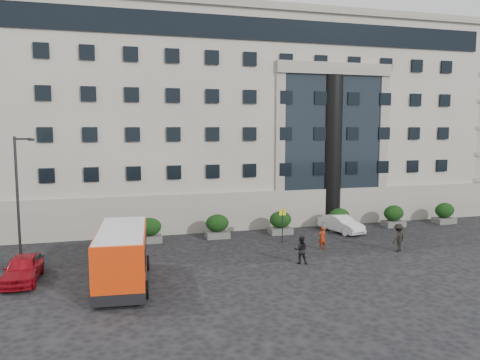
# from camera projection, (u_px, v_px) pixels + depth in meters

# --- Properties ---
(ground) EXTENTS (120.00, 120.00, 0.00)m
(ground) POSITION_uv_depth(u_px,v_px,m) (227.00, 268.00, 28.46)
(ground) COLOR black
(ground) RESTS_ON ground
(civic_building) EXTENTS (44.00, 24.00, 18.00)m
(civic_building) POSITION_uv_depth(u_px,v_px,m) (231.00, 123.00, 50.12)
(civic_building) COLOR #9D968B
(civic_building) RESTS_ON ground
(entrance_column) EXTENTS (1.80, 1.80, 13.00)m
(entrance_column) POSITION_uv_depth(u_px,v_px,m) (331.00, 151.00, 40.81)
(entrance_column) COLOR black
(entrance_column) RESTS_ON ground
(hedge_a) EXTENTS (1.80, 1.26, 1.84)m
(hedge_a) POSITION_uv_depth(u_px,v_px,m) (149.00, 230.00, 34.75)
(hedge_a) COLOR #565654
(hedge_a) RESTS_ON ground
(hedge_b) EXTENTS (1.80, 1.26, 1.84)m
(hedge_b) POSITION_uv_depth(u_px,v_px,m) (217.00, 226.00, 36.14)
(hedge_b) COLOR #565654
(hedge_b) RESTS_ON ground
(hedge_c) EXTENTS (1.80, 1.26, 1.84)m
(hedge_c) POSITION_uv_depth(u_px,v_px,m) (280.00, 222.00, 37.54)
(hedge_c) COLOR #565654
(hedge_c) RESTS_ON ground
(hedge_d) EXTENTS (1.80, 1.26, 1.84)m
(hedge_d) POSITION_uv_depth(u_px,v_px,m) (339.00, 219.00, 38.93)
(hedge_d) COLOR #565654
(hedge_d) RESTS_ON ground
(hedge_e) EXTENTS (1.80, 1.26, 1.84)m
(hedge_e) POSITION_uv_depth(u_px,v_px,m) (394.00, 216.00, 40.32)
(hedge_e) COLOR #565654
(hedge_e) RESTS_ON ground
(hedge_f) EXTENTS (1.80, 1.26, 1.84)m
(hedge_f) POSITION_uv_depth(u_px,v_px,m) (444.00, 213.00, 41.72)
(hedge_f) COLOR #565654
(hedge_f) RESTS_ON ground
(street_lamp) EXTENTS (1.16, 0.18, 8.00)m
(street_lamp) POSITION_uv_depth(u_px,v_px,m) (19.00, 198.00, 27.64)
(street_lamp) COLOR #262628
(street_lamp) RESTS_ON ground
(bus_stop_sign) EXTENTS (0.50, 0.08, 2.52)m
(bus_stop_sign) POSITION_uv_depth(u_px,v_px,m) (282.00, 220.00, 34.53)
(bus_stop_sign) COLOR #262628
(bus_stop_sign) RESTS_ON ground
(minibus) EXTENTS (3.26, 7.54, 3.07)m
(minibus) POSITION_uv_depth(u_px,v_px,m) (122.00, 254.00, 25.29)
(minibus) COLOR red
(minibus) RESTS_ON ground
(parked_car_a) EXTENTS (1.89, 4.45, 1.50)m
(parked_car_a) POSITION_uv_depth(u_px,v_px,m) (23.00, 269.00, 25.81)
(parked_car_a) COLOR maroon
(parked_car_a) RESTS_ON ground
(parked_car_b) EXTENTS (1.66, 3.93, 1.26)m
(parked_car_b) POSITION_uv_depth(u_px,v_px,m) (24.00, 268.00, 26.26)
(parked_car_b) COLOR black
(parked_car_b) RESTS_ON ground
(parked_car_c) EXTENTS (1.91, 4.31, 1.23)m
(parked_car_c) POSITION_uv_depth(u_px,v_px,m) (14.00, 230.00, 36.13)
(parked_car_c) COLOR black
(parked_car_c) RESTS_ON ground
(parked_car_d) EXTENTS (3.21, 5.72, 1.51)m
(parked_car_d) POSITION_uv_depth(u_px,v_px,m) (53.00, 219.00, 39.80)
(parked_car_d) COLOR black
(parked_car_d) RESTS_ON ground
(white_taxi) EXTENTS (2.51, 4.49, 1.40)m
(white_taxi) POSITION_uv_depth(u_px,v_px,m) (341.00, 224.00, 38.13)
(white_taxi) COLOR silver
(white_taxi) RESTS_ON ground
(pedestrian_a) EXTENTS (0.63, 0.45, 1.65)m
(pedestrian_a) POSITION_uv_depth(u_px,v_px,m) (322.00, 238.00, 32.72)
(pedestrian_a) COLOR maroon
(pedestrian_a) RESTS_ON ground
(pedestrian_b) EXTENTS (1.03, 0.92, 1.75)m
(pedestrian_b) POSITION_uv_depth(u_px,v_px,m) (301.00, 250.00, 29.30)
(pedestrian_b) COLOR black
(pedestrian_b) RESTS_ON ground
(pedestrian_c) EXTENTS (1.44, 1.21, 1.93)m
(pedestrian_c) POSITION_uv_depth(u_px,v_px,m) (398.00, 238.00, 32.21)
(pedestrian_c) COLOR black
(pedestrian_c) RESTS_ON ground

